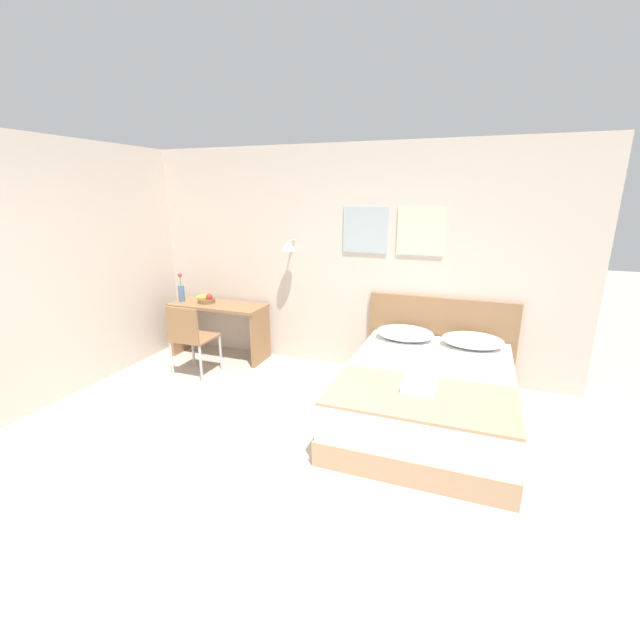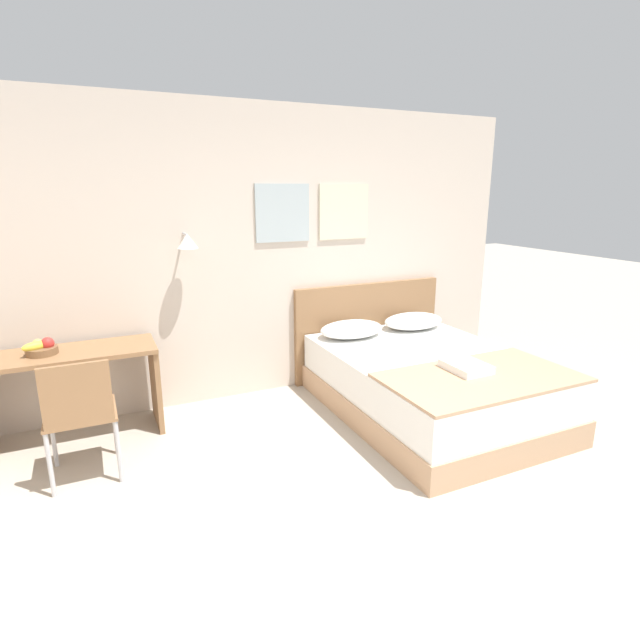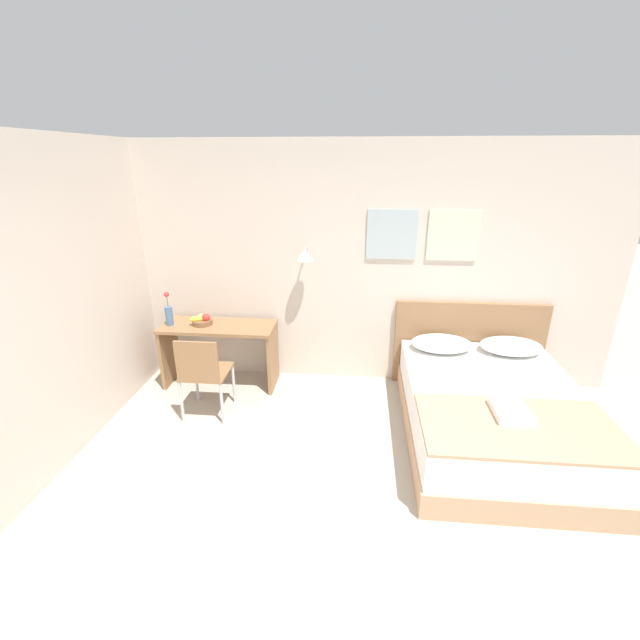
{
  "view_description": "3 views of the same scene",
  "coord_description": "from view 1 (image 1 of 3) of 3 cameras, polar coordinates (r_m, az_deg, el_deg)",
  "views": [
    {
      "loc": [
        1.6,
        -2.12,
        2.1
      ],
      "look_at": [
        0.27,
        1.46,
        0.97
      ],
      "focal_mm": 24.0,
      "sensor_mm": 36.0,
      "label": 1
    },
    {
      "loc": [
        -1.3,
        -1.61,
        1.92
      ],
      "look_at": [
        0.12,
        1.45,
        1.03
      ],
      "focal_mm": 28.0,
      "sensor_mm": 36.0,
      "label": 2
    },
    {
      "loc": [
        0.02,
        -1.81,
        2.45
      ],
      "look_at": [
        -0.32,
        1.86,
        1.05
      ],
      "focal_mm": 24.0,
      "sensor_mm": 36.0,
      "label": 3
    }
  ],
  "objects": [
    {
      "name": "pillow_left",
      "position": [
        4.85,
        11.24,
        -1.71
      ],
      "size": [
        0.63,
        0.42,
        0.15
      ],
      "color": "white",
      "rests_on": "bed"
    },
    {
      "name": "fruit_bowl",
      "position": [
        5.8,
        -14.92,
        2.71
      ],
      "size": [
        0.25,
        0.22,
        0.13
      ],
      "color": "brown",
      "rests_on": "desk"
    },
    {
      "name": "throw_blanket",
      "position": [
        3.56,
        13.2,
        -9.87
      ],
      "size": [
        1.48,
        0.83,
        0.02
      ],
      "color": "tan",
      "rests_on": "bed"
    },
    {
      "name": "headboard",
      "position": [
        5.12,
        15.65,
        -2.44
      ],
      "size": [
        1.65,
        0.06,
        0.98
      ],
      "color": "#8E6642",
      "rests_on": "ground_plane"
    },
    {
      "name": "flower_vase",
      "position": [
        5.95,
        -18.0,
        3.66
      ],
      "size": [
        0.08,
        0.08,
        0.38
      ],
      "color": "#4C7099",
      "rests_on": "desk"
    },
    {
      "name": "pillow_right",
      "position": [
        4.8,
        19.68,
        -2.58
      ],
      "size": [
        0.63,
        0.42,
        0.15
      ],
      "color": "white",
      "rests_on": "bed"
    },
    {
      "name": "bed",
      "position": [
        4.22,
        14.05,
        -9.81
      ],
      "size": [
        1.53,
        2.07,
        0.53
      ],
      "color": "tan",
      "rests_on": "ground_plane"
    },
    {
      "name": "wall_back",
      "position": [
        5.22,
        2.35,
        8.02
      ],
      "size": [
        5.61,
        0.31,
        2.65
      ],
      "color": "beige",
      "rests_on": "ground_plane"
    },
    {
      "name": "folded_towel_near_foot",
      "position": [
        3.67,
        13.2,
        -8.27
      ],
      "size": [
        0.28,
        0.34,
        0.06
      ],
      "color": "white",
      "rests_on": "throw_blanket"
    },
    {
      "name": "ground_plane",
      "position": [
        3.39,
        -14.06,
        -22.36
      ],
      "size": [
        24.0,
        24.0,
        0.0
      ],
      "primitive_type": "plane",
      "color": "#B2A899"
    },
    {
      "name": "desk_chair",
      "position": [
        5.2,
        -17.01,
        -1.9
      ],
      "size": [
        0.45,
        0.45,
        0.87
      ],
      "color": "#8E6642",
      "rests_on": "ground_plane"
    },
    {
      "name": "desk",
      "position": [
        5.77,
        -13.31,
        0.07
      ],
      "size": [
        1.25,
        0.5,
        0.72
      ],
      "color": "#8E6642",
      "rests_on": "ground_plane"
    }
  ]
}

